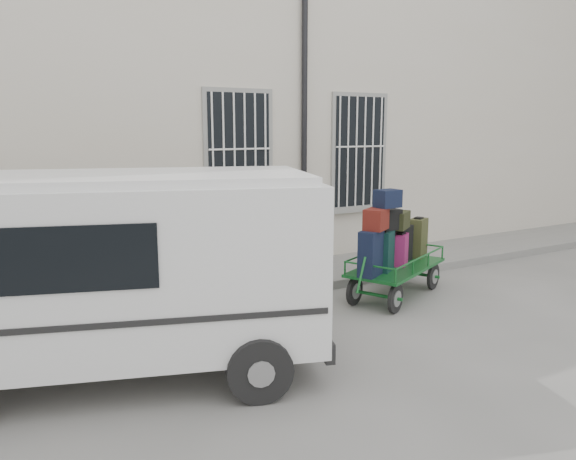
% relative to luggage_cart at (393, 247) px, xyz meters
% --- Properties ---
extents(ground, '(80.00, 80.00, 0.00)m').
position_rel_luggage_cart_xyz_m(ground, '(-1.15, -0.50, -0.85)').
color(ground, slate).
rests_on(ground, ground).
extents(building, '(24.00, 5.15, 6.00)m').
position_rel_luggage_cart_xyz_m(building, '(-1.15, 5.00, 2.15)').
color(building, beige).
rests_on(building, ground).
extents(sidewalk, '(24.00, 1.70, 0.15)m').
position_rel_luggage_cart_xyz_m(sidewalk, '(-1.15, 1.70, -0.77)').
color(sidewalk, slate).
rests_on(sidewalk, ground).
extents(luggage_cart, '(2.34, 1.67, 1.81)m').
position_rel_luggage_cart_xyz_m(luggage_cart, '(0.00, 0.00, 0.00)').
color(luggage_cart, black).
rests_on(luggage_cart, ground).
extents(van, '(4.83, 3.16, 2.26)m').
position_rel_luggage_cart_xyz_m(van, '(-4.56, -0.73, 0.45)').
color(van, white).
rests_on(van, ground).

